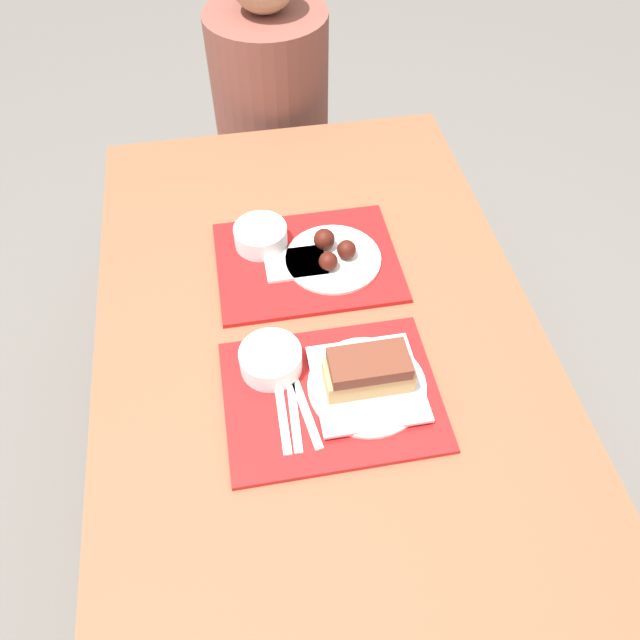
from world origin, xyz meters
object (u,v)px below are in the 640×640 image
Objects in this scene: wings_plate_far at (333,254)px; bowl_coleslaw_near at (271,359)px; tray_near at (331,396)px; tray_far at (307,262)px; person_seated_across at (270,86)px; bowl_coleslaw_far at (261,235)px; brisket_sandwich_plate at (368,377)px.

bowl_coleslaw_near is at bearing -122.60° from wings_plate_far.
tray_far is at bearing 88.04° from tray_near.
wings_plate_far reaches higher than tray_near.
person_seated_across is at bearing 89.34° from tray_far.
wings_plate_far is 0.31× the size of person_seated_across.
person_seated_across is (0.11, 0.69, -0.03)m from bowl_coleslaw_far.
person_seated_across is (0.02, 1.13, -0.00)m from tray_near.
bowl_coleslaw_near is 0.36m from bowl_coleslaw_far.
tray_near is 1.00× the size of tray_far.
bowl_coleslaw_far is at bearing 86.59° from bowl_coleslaw_near.
tray_far is 0.13m from bowl_coleslaw_far.
tray_far is at bearing 172.98° from wings_plate_far.
brisket_sandwich_plate reaches higher than wings_plate_far.
wings_plate_far is (-0.00, 0.35, -0.02)m from brisket_sandwich_plate.
wings_plate_far reaches higher than bowl_coleslaw_near.
bowl_coleslaw_far is at bearing 100.95° from tray_near.
wings_plate_far is at bearing 90.09° from brisket_sandwich_plate.
bowl_coleslaw_near is at bearing 155.96° from brisket_sandwich_plate.
tray_near is 3.35× the size of bowl_coleslaw_near.
bowl_coleslaw_near is 0.53× the size of brisket_sandwich_plate.
person_seated_across reaches higher than brisket_sandwich_plate.
bowl_coleslaw_far is at bearing 152.86° from wings_plate_far.
person_seated_across is at bearing 83.07° from bowl_coleslaw_near.
wings_plate_far is at bearing -7.02° from tray_far.
bowl_coleslaw_near is (-0.11, 0.08, 0.03)m from tray_near.
bowl_coleslaw_far is 0.18× the size of person_seated_across.
tray_far is at bearing -90.66° from person_seated_across.
wings_plate_far is at bearing -27.14° from bowl_coleslaw_far.
tray_far is at bearing 67.24° from bowl_coleslaw_near.
bowl_coleslaw_far reaches higher than tray_far.
bowl_coleslaw_far is (-0.16, 0.43, -0.01)m from brisket_sandwich_plate.
brisket_sandwich_plate is 1.87× the size of bowl_coleslaw_far.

